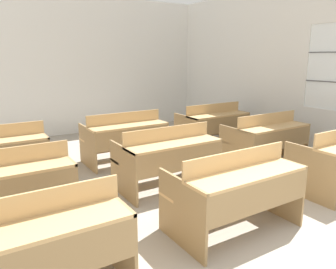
{
  "coord_description": "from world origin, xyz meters",
  "views": [
    {
      "loc": [
        -2.28,
        -1.09,
        1.74
      ],
      "look_at": [
        -0.01,
        2.52,
        0.72
      ],
      "focal_mm": 35.0,
      "sensor_mm": 36.0,
      "label": 1
    }
  ],
  "objects_px": {
    "wastepaper_bin": "(222,127)",
    "bench_front_left": "(33,245)",
    "bench_second_center": "(168,155)",
    "bench_second_left": "(6,185)",
    "bench_third_right": "(213,124)",
    "bench_front_center": "(236,188)",
    "bench_second_right": "(266,137)",
    "bench_third_center": "(125,136)"
  },
  "relations": [
    {
      "from": "bench_second_left",
      "to": "wastepaper_bin",
      "type": "relative_size",
      "value": 4.07
    },
    {
      "from": "bench_front_center",
      "to": "bench_second_center",
      "type": "height_order",
      "value": "same"
    },
    {
      "from": "bench_third_right",
      "to": "bench_second_right",
      "type": "bearing_deg",
      "value": -89.64
    },
    {
      "from": "bench_front_center",
      "to": "wastepaper_bin",
      "type": "xyz_separation_m",
      "value": [
        2.79,
        3.36,
        -0.29
      ]
    },
    {
      "from": "bench_front_center",
      "to": "bench_second_right",
      "type": "height_order",
      "value": "same"
    },
    {
      "from": "bench_front_left",
      "to": "bench_second_center",
      "type": "height_order",
      "value": "same"
    },
    {
      "from": "bench_front_left",
      "to": "bench_third_center",
      "type": "distance_m",
      "value": 3.26
    },
    {
      "from": "bench_second_right",
      "to": "bench_third_right",
      "type": "relative_size",
      "value": 1.0
    },
    {
      "from": "bench_front_left",
      "to": "wastepaper_bin",
      "type": "bearing_deg",
      "value": 35.52
    },
    {
      "from": "bench_third_right",
      "to": "wastepaper_bin",
      "type": "bearing_deg",
      "value": 39.58
    },
    {
      "from": "bench_second_center",
      "to": "bench_third_right",
      "type": "xyz_separation_m",
      "value": [
        1.89,
        1.33,
        0.0
      ]
    },
    {
      "from": "bench_second_center",
      "to": "wastepaper_bin",
      "type": "xyz_separation_m",
      "value": [
        2.77,
        2.06,
        -0.29
      ]
    },
    {
      "from": "bench_front_center",
      "to": "bench_second_left",
      "type": "distance_m",
      "value": 2.34
    },
    {
      "from": "bench_front_center",
      "to": "wastepaper_bin",
      "type": "height_order",
      "value": "bench_front_center"
    },
    {
      "from": "wastepaper_bin",
      "to": "bench_front_left",
      "type": "bearing_deg",
      "value": -144.48
    },
    {
      "from": "bench_front_left",
      "to": "bench_second_left",
      "type": "bearing_deg",
      "value": 91.03
    },
    {
      "from": "bench_second_left",
      "to": "bench_third_right",
      "type": "height_order",
      "value": "same"
    },
    {
      "from": "bench_second_right",
      "to": "wastepaper_bin",
      "type": "distance_m",
      "value": 2.25
    },
    {
      "from": "bench_third_center",
      "to": "wastepaper_bin",
      "type": "xyz_separation_m",
      "value": [
        2.78,
        0.73,
        -0.29
      ]
    },
    {
      "from": "bench_second_center",
      "to": "bench_second_right",
      "type": "relative_size",
      "value": 1.0
    },
    {
      "from": "bench_front_left",
      "to": "bench_third_center",
      "type": "bearing_deg",
      "value": 53.78
    },
    {
      "from": "bench_front_left",
      "to": "bench_second_center",
      "type": "xyz_separation_m",
      "value": [
        1.93,
        1.3,
        0.0
      ]
    },
    {
      "from": "bench_third_center",
      "to": "bench_third_right",
      "type": "bearing_deg",
      "value": -0.01
    },
    {
      "from": "bench_second_right",
      "to": "bench_third_center",
      "type": "relative_size",
      "value": 1.0
    },
    {
      "from": "bench_second_right",
      "to": "bench_third_right",
      "type": "xyz_separation_m",
      "value": [
        -0.01,
        1.33,
        0.0
      ]
    },
    {
      "from": "bench_third_right",
      "to": "wastepaper_bin",
      "type": "height_order",
      "value": "bench_third_right"
    },
    {
      "from": "bench_second_right",
      "to": "bench_front_left",
      "type": "bearing_deg",
      "value": -161.3
    },
    {
      "from": "bench_second_center",
      "to": "bench_third_center",
      "type": "relative_size",
      "value": 1.0
    },
    {
      "from": "bench_second_right",
      "to": "wastepaper_bin",
      "type": "xyz_separation_m",
      "value": [
        0.87,
        2.06,
        -0.29
      ]
    },
    {
      "from": "bench_second_left",
      "to": "bench_third_right",
      "type": "bearing_deg",
      "value": 19.1
    },
    {
      "from": "bench_front_left",
      "to": "bench_front_center",
      "type": "xyz_separation_m",
      "value": [
        1.92,
        -0.01,
        0.0
      ]
    },
    {
      "from": "bench_second_left",
      "to": "bench_third_center",
      "type": "xyz_separation_m",
      "value": [
        1.95,
        1.33,
        0.0
      ]
    },
    {
      "from": "bench_front_center",
      "to": "bench_second_center",
      "type": "bearing_deg",
      "value": 89.19
    },
    {
      "from": "bench_third_right",
      "to": "wastepaper_bin",
      "type": "distance_m",
      "value": 1.18
    },
    {
      "from": "bench_front_left",
      "to": "bench_second_right",
      "type": "xyz_separation_m",
      "value": [
        3.83,
        1.3,
        0.0
      ]
    },
    {
      "from": "bench_front_left",
      "to": "wastepaper_bin",
      "type": "distance_m",
      "value": 5.79
    },
    {
      "from": "bench_front_left",
      "to": "bench_second_center",
      "type": "bearing_deg",
      "value": 33.89
    },
    {
      "from": "bench_front_left",
      "to": "bench_third_right",
      "type": "bearing_deg",
      "value": 34.52
    },
    {
      "from": "bench_front_left",
      "to": "wastepaper_bin",
      "type": "relative_size",
      "value": 4.07
    },
    {
      "from": "bench_third_center",
      "to": "bench_front_center",
      "type": "bearing_deg",
      "value": -90.25
    },
    {
      "from": "bench_front_left",
      "to": "bench_third_right",
      "type": "height_order",
      "value": "same"
    },
    {
      "from": "bench_third_center",
      "to": "bench_second_left",
      "type": "bearing_deg",
      "value": -145.65
    }
  ]
}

